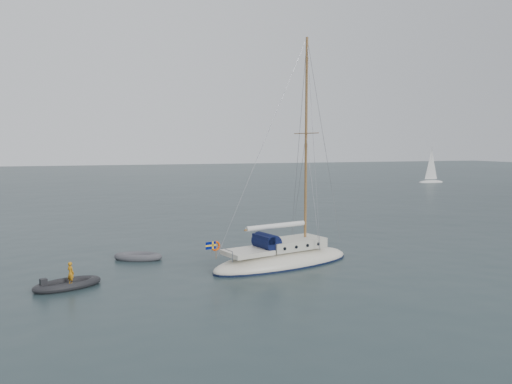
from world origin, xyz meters
name	(u,v)px	position (x,y,z in m)	size (l,w,h in m)	color
ground	(282,258)	(0.00, 0.00, 0.00)	(300.00, 300.00, 0.00)	black
sailboat	(283,247)	(-0.63, -1.78, 1.05)	(9.78, 2.93, 13.93)	beige
dinghy	(138,257)	(-8.61, 2.32, 0.19)	(3.01, 1.36, 0.43)	#46464B
rib	(67,284)	(-12.51, -2.78, 0.20)	(3.37, 1.53, 1.30)	black
distant_yacht_b	(431,167)	(48.90, 48.76, 2.97)	(5.24, 2.80, 6.95)	silver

